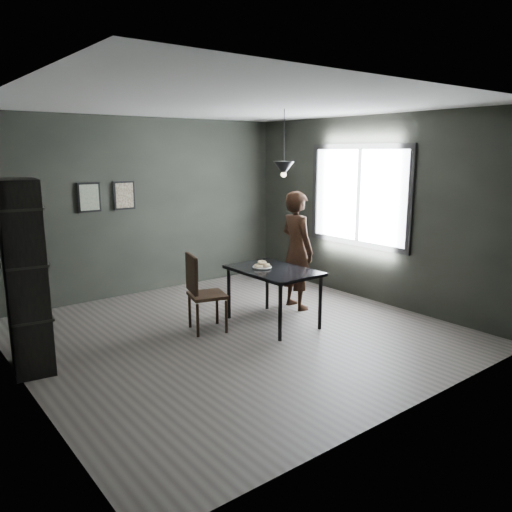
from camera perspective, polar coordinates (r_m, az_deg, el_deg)
ground at (r=6.43m, az=-2.21°, el=-8.79°), size 5.00×5.00×0.00m
back_wall at (r=8.22m, az=-12.60°, el=5.53°), size 5.00×0.10×2.80m
ceiling at (r=6.04m, az=-2.43°, el=16.92°), size 5.00×5.00×0.02m
window_assembly at (r=7.88m, az=11.64°, el=6.77°), size 0.04×1.96×1.56m
cafe_table at (r=6.58m, az=1.98°, el=-2.17°), size 0.80×1.20×0.75m
white_plate at (r=6.62m, az=0.70°, el=-1.33°), size 0.23×0.23×0.01m
donut_pile at (r=6.61m, az=0.70°, el=-0.98°), size 0.21×0.16×0.09m
woman at (r=7.26m, az=4.69°, el=0.65°), size 0.48×0.67×1.72m
wood_chair at (r=6.36m, az=-6.38°, el=-3.64°), size 0.54×0.54×1.01m
shelf_unit at (r=5.66m, az=-24.88°, el=-2.18°), size 0.47×0.72×2.00m
pendant_lamp at (r=6.63m, az=3.19°, el=9.98°), size 0.28×0.28×0.86m
framed_print_left at (r=7.83m, az=-18.54°, el=6.37°), size 0.34×0.04×0.44m
framed_print_right at (r=8.03m, az=-14.83°, el=6.71°), size 0.34×0.04×0.44m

